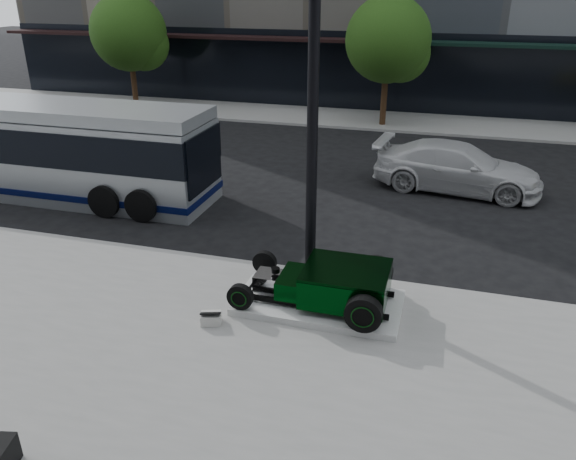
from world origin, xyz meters
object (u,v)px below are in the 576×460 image
(hot_rod, at_px, (335,284))
(transit_bus, at_px, (30,147))
(white_sedan, at_px, (457,167))
(lamppost, at_px, (313,125))

(hot_rod, relative_size, transit_bus, 0.27)
(white_sedan, bearing_deg, transit_bus, 113.24)
(hot_rod, height_order, lamppost, lamppost)
(white_sedan, bearing_deg, lamppost, 163.97)
(white_sedan, bearing_deg, hot_rod, 171.59)
(lamppost, height_order, white_sedan, lamppost)
(hot_rod, relative_size, lamppost, 0.42)
(transit_bus, bearing_deg, white_sedan, 16.59)
(lamppost, relative_size, white_sedan, 1.44)
(lamppost, height_order, transit_bus, lamppost)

